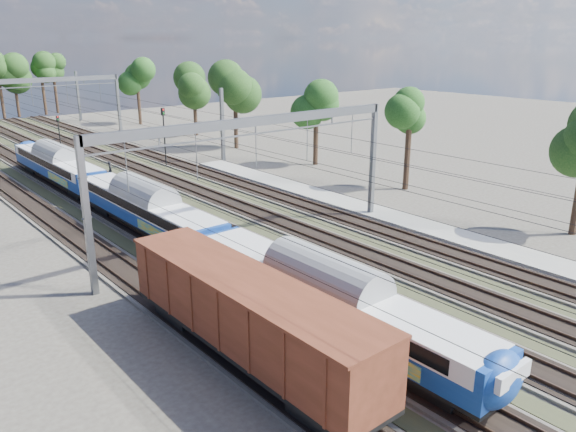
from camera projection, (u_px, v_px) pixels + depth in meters
track_bed at (156, 200)px, 49.76m from camera, size 21.00×130.00×0.34m
platform at (483, 245)px, 38.79m from camera, size 3.00×70.00×0.30m
catenary at (117, 119)px, 53.68m from camera, size 25.65×130.00×9.00m
tree_belt at (35, 79)px, 86.15m from camera, size 39.71×102.27×11.39m
emu_train at (147, 204)px, 40.69m from camera, size 2.72×57.51×3.97m
freight_boxcar at (247, 314)px, 24.37m from camera, size 3.14×15.18×3.91m
worker at (110, 170)px, 57.76m from camera, size 0.53×0.71×1.77m
signal_near at (59, 132)px, 66.66m from camera, size 0.32×0.29×5.11m
signal_far at (164, 130)px, 62.11m from camera, size 0.47×0.44×6.54m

